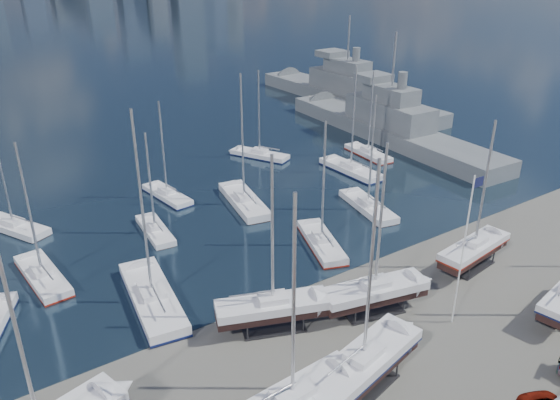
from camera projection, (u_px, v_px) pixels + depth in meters
ground at (398, 343)px, 41.39m from camera, size 1400.00×1400.00×0.00m
sailboat_cradle_2 at (273, 307)px, 42.13m from camera, size 9.13×5.39×14.53m
sailboat_cradle_3 at (363, 365)px, 36.13m from camera, size 10.70×5.11×16.63m
sailboat_cradle_4 at (375, 291)px, 44.11m from camera, size 9.23×4.39×14.64m
sailboat_cradle_6 at (474, 249)px, 50.52m from camera, size 8.99×3.56×14.28m
sailboat_moored_1 at (43, 277)px, 49.22m from camera, size 3.32×9.31×13.64m
sailboat_moored_2 at (14, 227)px, 58.08m from camera, size 6.24×9.00×13.36m
sailboat_moored_3 at (153, 300)px, 45.97m from camera, size 4.91×12.10×17.57m
sailboat_moored_4 at (155, 231)px, 57.36m from camera, size 2.83×7.83×11.58m
sailboat_moored_5 at (167, 196)px, 65.75m from camera, size 3.33×8.52×12.41m
sailboat_moored_6 at (321, 243)px, 54.96m from camera, size 5.47×9.46×13.65m
sailboat_moored_7 at (244, 202)px, 63.92m from camera, size 5.00×11.03×16.09m
sailboat_moored_8 at (260, 155)px, 78.80m from camera, size 6.22×8.91×13.10m
sailboat_moored_9 at (368, 207)px, 62.68m from camera, size 4.44×9.62×14.02m
sailboat_moored_10 at (351, 170)px, 73.39m from camera, size 3.14×10.10×14.97m
sailboat_moored_11 at (368, 154)px, 79.42m from camera, size 3.08×8.75×12.83m
naval_ship_east at (388, 128)px, 86.46m from camera, size 9.10×44.02×17.94m
naval_ship_west at (346, 95)px, 106.75m from camera, size 8.40×45.99×18.13m
flagpole at (465, 241)px, 40.73m from camera, size 1.11×0.12×12.65m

